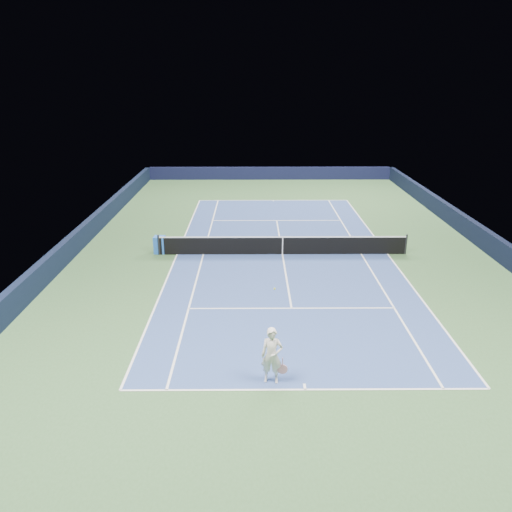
{
  "coord_description": "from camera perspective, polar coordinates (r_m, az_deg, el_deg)",
  "views": [
    {
      "loc": [
        -1.55,
        -24.4,
        8.78
      ],
      "look_at": [
        -1.4,
        -3.0,
        1.0
      ],
      "focal_mm": 35.0,
      "sensor_mm": 36.0,
      "label": 1
    }
  ],
  "objects": [
    {
      "name": "ground",
      "position": [
        25.98,
        3.03,
        0.2
      ],
      "size": [
        40.0,
        40.0,
        0.0
      ],
      "primitive_type": "plane",
      "color": "#32552E",
      "rests_on": "ground"
    },
    {
      "name": "wall_far",
      "position": [
        45.01,
        1.59,
        9.44
      ],
      "size": [
        22.0,
        0.35,
        1.1
      ],
      "primitive_type": "cube",
      "color": "#111333",
      "rests_on": "ground"
    },
    {
      "name": "wall_right",
      "position": [
        28.57,
        25.28,
        1.27
      ],
      "size": [
        0.35,
        40.0,
        1.1
      ],
      "primitive_type": "cube",
      "color": "black",
      "rests_on": "ground"
    },
    {
      "name": "wall_left",
      "position": [
        27.37,
        -20.2,
        1.21
      ],
      "size": [
        0.35,
        40.0,
        1.1
      ],
      "primitive_type": "cube",
      "color": "#101932",
      "rests_on": "ground"
    },
    {
      "name": "court_surface",
      "position": [
        25.98,
        3.03,
        0.2
      ],
      "size": [
        10.97,
        23.77,
        0.01
      ],
      "primitive_type": "cube",
      "color": "navy",
      "rests_on": "ground"
    },
    {
      "name": "baseline_far",
      "position": [
        37.36,
        1.99,
        6.39
      ],
      "size": [
        10.97,
        0.08,
        0.0
      ],
      "primitive_type": "cube",
      "color": "white",
      "rests_on": "ground"
    },
    {
      "name": "baseline_near",
      "position": [
        15.36,
        5.65,
        -14.95
      ],
      "size": [
        10.97,
        0.08,
        0.0
      ],
      "primitive_type": "cube",
      "color": "white",
      "rests_on": "ground"
    },
    {
      "name": "sideline_doubles_right",
      "position": [
        26.87,
        14.79,
        0.24
      ],
      "size": [
        0.08,
        23.77,
        0.0
      ],
      "primitive_type": "cube",
      "color": "white",
      "rests_on": "ground"
    },
    {
      "name": "sideline_doubles_left",
      "position": [
        26.23,
        -9.02,
        0.18
      ],
      "size": [
        0.08,
        23.77,
        0.0
      ],
      "primitive_type": "cube",
      "color": "white",
      "rests_on": "ground"
    },
    {
      "name": "sideline_singles_right",
      "position": [
        26.54,
        11.94,
        0.23
      ],
      "size": [
        0.08,
        23.77,
        0.0
      ],
      "primitive_type": "cube",
      "color": "white",
      "rests_on": "ground"
    },
    {
      "name": "sideline_singles_left",
      "position": [
        26.05,
        -6.04,
        0.19
      ],
      "size": [
        0.08,
        23.77,
        0.0
      ],
      "primitive_type": "cube",
      "color": "white",
      "rests_on": "ground"
    },
    {
      "name": "service_line_far",
      "position": [
        32.06,
        2.38,
        4.08
      ],
      "size": [
        8.23,
        0.08,
        0.0
      ],
      "primitive_type": "cube",
      "color": "white",
      "rests_on": "ground"
    },
    {
      "name": "service_line_near",
      "position": [
        20.08,
        4.08,
        -5.97
      ],
      "size": [
        8.23,
        0.08,
        0.0
      ],
      "primitive_type": "cube",
      "color": "white",
      "rests_on": "ground"
    },
    {
      "name": "center_service_line",
      "position": [
        25.98,
        3.03,
        0.21
      ],
      "size": [
        0.08,
        12.8,
        0.0
      ],
      "primitive_type": "cube",
      "color": "white",
      "rests_on": "ground"
    },
    {
      "name": "center_mark_far",
      "position": [
        37.22,
        2.0,
        6.33
      ],
      "size": [
        0.08,
        0.3,
        0.0
      ],
      "primitive_type": "cube",
      "color": "white",
      "rests_on": "ground"
    },
    {
      "name": "center_mark_near",
      "position": [
        15.48,
        5.59,
        -14.64
      ],
      "size": [
        0.08,
        0.3,
        0.0
      ],
      "primitive_type": "cube",
      "color": "white",
      "rests_on": "ground"
    },
    {
      "name": "tennis_net",
      "position": [
        25.81,
        3.05,
        1.25
      ],
      "size": [
        12.9,
        0.1,
        1.07
      ],
      "color": "black",
      "rests_on": "ground"
    },
    {
      "name": "sponsor_cube",
      "position": [
        26.47,
        -10.94,
        1.27
      ],
      "size": [
        0.63,
        0.55,
        0.91
      ],
      "color": "blue",
      "rests_on": "ground"
    },
    {
      "name": "tennis_player",
      "position": [
        15.18,
        1.84,
        -11.32
      ],
      "size": [
        0.83,
        1.29,
        2.66
      ],
      "color": "silver",
      "rests_on": "ground"
    }
  ]
}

